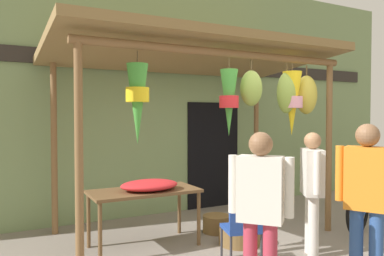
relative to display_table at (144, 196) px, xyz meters
name	(u,v)px	position (x,y,z in m)	size (l,w,h in m)	color
ground_plane	(252,249)	(1.21, -0.76, -0.68)	(30.00, 30.00, 0.00)	gray
shop_facade	(174,94)	(1.21, 1.62, 1.46)	(10.60, 0.29, 4.30)	#7A9360
market_stall_canopy	(205,68)	(0.98, 0.07, 1.77)	(4.20, 2.29, 2.83)	brown
display_table	(144,196)	(0.00, 0.00, 0.00)	(1.44, 0.70, 0.76)	brown
flower_heap_on_table	(151,185)	(0.07, -0.07, 0.15)	(0.78, 0.55, 0.14)	red
folding_chair	(243,225)	(0.74, -1.23, -0.18)	(0.49, 0.49, 0.84)	#2347A8
wicker_basket_by_table	(217,224)	(1.18, 0.08, -0.56)	(0.41, 0.41, 0.25)	brown
wicker_basket_spare	(239,236)	(1.18, -0.52, -0.57)	(0.56, 0.56, 0.23)	brown
parked_bicycle	(372,205)	(3.48, -0.84, -0.34)	(1.70, 0.58, 0.92)	black
vendor_in_orange	(312,183)	(1.74, -1.28, 0.22)	(0.40, 0.51, 1.54)	silver
customer_foreground	(367,193)	(1.46, -2.28, 0.30)	(0.39, 0.53, 1.67)	#2D5193
shopper_by_bananas	(260,205)	(0.35, -2.03, 0.26)	(0.43, 0.47, 1.60)	#B23347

